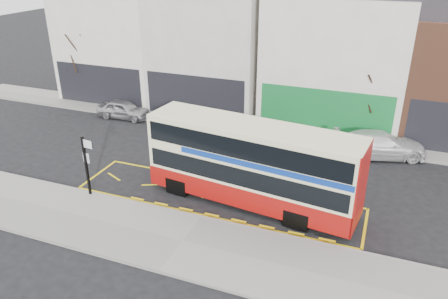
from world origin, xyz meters
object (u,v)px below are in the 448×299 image
at_px(car_silver, 123,109).
at_px(double_decker_bus, 252,164).
at_px(bus_stop_post, 87,161).
at_px(car_white, 380,145).
at_px(street_tree_left, 79,41).
at_px(street_tree_right, 373,80).
at_px(car_grey, 250,129).

bearing_deg(car_silver, double_decker_bus, -124.94).
relative_size(bus_stop_post, car_white, 0.58).
relative_size(car_silver, car_white, 0.73).
bearing_deg(street_tree_left, car_white, -6.14).
xyz_separation_m(street_tree_left, street_tree_right, (21.49, 0.02, -0.87)).
bearing_deg(bus_stop_post, double_decker_bus, 23.67).
distance_m(car_silver, car_white, 17.51).
height_order(bus_stop_post, car_white, bus_stop_post).
bearing_deg(street_tree_right, car_white, -67.41).
height_order(car_silver, street_tree_right, street_tree_right).
bearing_deg(street_tree_right, car_silver, -171.76).
xyz_separation_m(double_decker_bus, street_tree_left, (-17.10, 10.03, 2.60)).
xyz_separation_m(car_white, street_tree_left, (-22.51, 2.42, 3.96)).
height_order(double_decker_bus, street_tree_left, street_tree_left).
height_order(car_silver, car_white, car_white).
xyz_separation_m(double_decker_bus, car_silver, (-12.10, 7.66, -1.47)).
bearing_deg(car_white, street_tree_left, 65.47).
xyz_separation_m(bus_stop_post, street_tree_right, (11.93, 12.34, 1.87)).
relative_size(street_tree_left, street_tree_right, 1.22).
height_order(car_white, street_tree_right, street_tree_right).
xyz_separation_m(car_silver, car_white, (17.51, -0.05, 0.11)).
distance_m(car_grey, street_tree_right, 8.05).
height_order(bus_stop_post, street_tree_right, street_tree_right).
bearing_deg(double_decker_bus, car_grey, 115.64).
relative_size(bus_stop_post, street_tree_left, 0.44).
relative_size(double_decker_bus, car_silver, 2.70).
relative_size(car_grey, street_tree_left, 0.58).
bearing_deg(car_white, street_tree_right, 4.20).
height_order(double_decker_bus, car_silver, double_decker_bus).
distance_m(double_decker_bus, street_tree_right, 11.10).
xyz_separation_m(car_grey, street_tree_right, (6.86, 2.75, 3.19)).
relative_size(car_silver, car_grey, 0.95).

